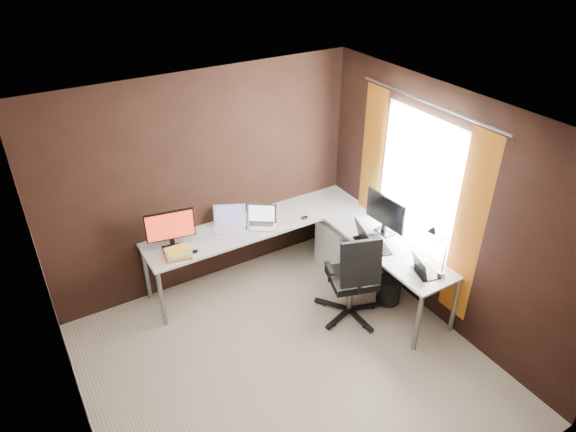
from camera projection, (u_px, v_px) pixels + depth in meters
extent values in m
cube|color=#BAAF90|center=(289.00, 370.00, 5.00)|extent=(3.60, 3.60, 0.00)
cube|color=white|center=(289.00, 129.00, 3.69)|extent=(3.60, 3.60, 0.00)
cube|color=black|center=(205.00, 183.00, 5.66)|extent=(3.60, 0.00, 2.50)
cube|color=black|center=(446.00, 426.00, 3.03)|extent=(3.60, 0.00, 2.50)
cube|color=black|center=(67.00, 348.00, 3.56)|extent=(0.00, 3.60, 2.50)
cube|color=black|center=(443.00, 211.00, 5.14)|extent=(0.00, 3.60, 2.50)
cube|color=white|center=(420.00, 180.00, 5.28)|extent=(0.00, 1.00, 1.30)
cube|color=#C36D17|center=(468.00, 230.00, 4.84)|extent=(0.01, 0.35, 2.00)
cube|color=#C36D17|center=(371.00, 172.00, 5.90)|extent=(0.01, 0.35, 2.00)
cylinder|color=slate|center=(429.00, 103.00, 4.83)|extent=(0.02, 1.90, 0.02)
cube|color=white|center=(257.00, 224.00, 5.93)|extent=(2.65, 0.60, 0.03)
cube|color=white|center=(389.00, 246.00, 5.56)|extent=(0.60, 1.65, 0.03)
cylinder|color=slate|center=(162.00, 299.00, 5.37)|extent=(0.05, 0.05, 0.70)
cylinder|color=slate|center=(146.00, 273.00, 5.75)|extent=(0.05, 0.05, 0.70)
cylinder|color=slate|center=(418.00, 323.00, 5.06)|extent=(0.05, 0.05, 0.70)
cylinder|color=slate|center=(455.00, 305.00, 5.29)|extent=(0.05, 0.05, 0.70)
cylinder|color=slate|center=(334.00, 212.00, 6.88)|extent=(0.05, 0.05, 0.70)
cube|color=white|center=(340.00, 244.00, 6.31)|extent=(0.42, 0.50, 0.60)
cube|color=black|center=(173.00, 248.00, 5.48)|extent=(0.25, 0.18, 0.01)
cube|color=black|center=(172.00, 243.00, 5.46)|extent=(0.06, 0.04, 0.10)
cube|color=black|center=(170.00, 225.00, 5.35)|extent=(0.51, 0.12, 0.33)
cube|color=red|center=(170.00, 226.00, 5.34)|extent=(0.48, 0.09, 0.30)
cube|color=black|center=(384.00, 232.00, 5.75)|extent=(0.15, 0.22, 0.01)
cube|color=black|center=(384.00, 228.00, 5.71)|extent=(0.03, 0.05, 0.10)
cube|color=black|center=(386.00, 211.00, 5.60)|extent=(0.06, 0.57, 0.35)
cube|color=blue|center=(387.00, 210.00, 5.60)|extent=(0.04, 0.54, 0.32)
cube|color=white|center=(230.00, 228.00, 5.82)|extent=(0.44, 0.39, 0.02)
cube|color=white|center=(230.00, 214.00, 5.84)|extent=(0.36, 0.22, 0.23)
cube|color=slate|center=(230.00, 214.00, 5.84)|extent=(0.32, 0.19, 0.20)
cube|color=silver|center=(261.00, 226.00, 5.86)|extent=(0.41, 0.39, 0.02)
cube|color=silver|center=(262.00, 213.00, 5.88)|extent=(0.31, 0.25, 0.21)
cube|color=white|center=(262.00, 213.00, 5.88)|extent=(0.27, 0.21, 0.18)
cube|color=black|center=(372.00, 246.00, 5.52)|extent=(0.40, 0.49, 0.02)
cube|color=black|center=(363.00, 236.00, 5.43)|extent=(0.20, 0.42, 0.26)
cube|color=#182031|center=(364.00, 236.00, 5.43)|extent=(0.17, 0.37, 0.22)
cube|color=black|center=(425.00, 272.00, 5.13)|extent=(0.26, 0.32, 0.02)
cube|color=black|center=(420.00, 266.00, 5.06)|extent=(0.13, 0.28, 0.17)
cube|color=#CD5D8D|center=(420.00, 265.00, 5.06)|extent=(0.11, 0.25, 0.15)
cube|color=#AD795D|center=(178.00, 255.00, 5.36)|extent=(0.31, 0.27, 0.03)
cube|color=#E0DA44|center=(178.00, 253.00, 5.35)|extent=(0.28, 0.23, 0.02)
cube|color=silver|center=(178.00, 251.00, 5.34)|extent=(0.28, 0.23, 0.02)
cube|color=#E0DA44|center=(178.00, 250.00, 5.33)|extent=(0.24, 0.19, 0.02)
ellipsoid|color=black|center=(194.00, 252.00, 5.41)|extent=(0.09, 0.07, 0.03)
ellipsoid|color=black|center=(305.00, 217.00, 6.00)|extent=(0.11, 0.09, 0.04)
cylinder|color=slate|center=(441.00, 274.00, 5.06)|extent=(0.08, 0.08, 0.06)
cylinder|color=slate|center=(444.00, 259.00, 4.97)|extent=(0.02, 0.02, 0.30)
cylinder|color=slate|center=(441.00, 242.00, 4.86)|extent=(0.02, 0.17, 0.23)
cone|color=slate|center=(433.00, 233.00, 4.85)|extent=(0.09, 0.12, 0.12)
cylinder|color=slate|center=(350.00, 294.00, 5.58)|extent=(0.06, 0.06, 0.38)
cube|color=black|center=(352.00, 278.00, 5.47)|extent=(0.59, 0.59, 0.08)
cube|color=black|center=(361.00, 264.00, 5.10)|extent=(0.44, 0.25, 0.51)
cylinder|color=black|center=(389.00, 290.00, 5.79)|extent=(0.32, 0.32, 0.31)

